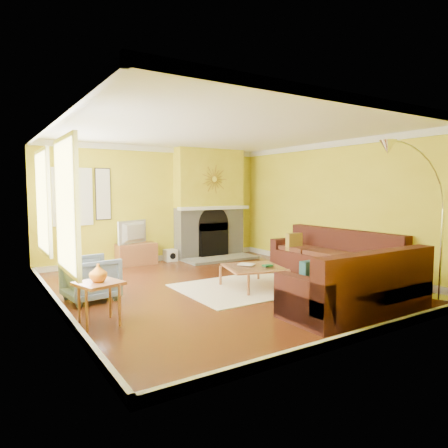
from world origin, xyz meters
TOP-DOWN VIEW (x-y plane):
  - floor at (0.00, 0.00)m, footprint 5.50×6.00m
  - ceiling at (0.00, 0.00)m, footprint 5.50×6.00m
  - wall_back at (0.00, 3.01)m, footprint 5.50×0.02m
  - wall_front at (0.00, -3.01)m, footprint 5.50×0.02m
  - wall_left at (-2.76, 0.00)m, footprint 0.02×6.00m
  - wall_right at (2.76, 0.00)m, footprint 0.02×6.00m
  - baseboard at (0.00, 0.00)m, footprint 5.50×6.00m
  - crown_molding at (0.00, 0.00)m, footprint 5.50×6.00m
  - window_left_near at (-2.72, 1.30)m, footprint 0.06×1.22m
  - window_left_far at (-2.72, -0.60)m, footprint 0.06×1.22m
  - window_back at (-1.90, 2.96)m, footprint 0.82×0.06m
  - wall_art at (-1.25, 2.97)m, footprint 0.34×0.04m
  - fireplace at (1.35, 2.80)m, footprint 1.80×0.40m
  - mantel at (1.35, 2.56)m, footprint 1.92×0.22m
  - hearth at (1.35, 2.25)m, footprint 1.80×0.70m
  - sunburst at (1.35, 2.57)m, footprint 0.70×0.04m
  - rug at (0.35, -0.30)m, footprint 2.40×1.80m
  - sectional_sofa at (1.20, -0.85)m, footprint 3.10×3.70m
  - coffee_table at (0.40, -0.35)m, footprint 1.16×1.16m
  - media_console at (-0.60, 2.75)m, footprint 0.88×0.40m
  - tv at (-0.60, 2.75)m, footprint 0.86×0.52m
  - subwoofer at (0.25, 2.78)m, footprint 0.28×0.28m
  - armchair at (-2.20, 0.35)m, footprint 0.83×0.81m
  - side_table at (-2.40, -0.85)m, footprint 0.62×0.62m
  - vase at (-2.40, -0.85)m, footprint 0.23×0.23m
  - book at (0.26, -0.26)m, footprint 0.32×0.34m
  - arc_lamp at (1.66, -2.55)m, footprint 1.47×0.36m

SIDE VIEW (x-z plane):
  - floor at x=0.00m, z-range -0.02..0.00m
  - rug at x=0.35m, z-range 0.00..0.02m
  - hearth at x=1.35m, z-range 0.00..0.06m
  - baseboard at x=0.00m, z-range 0.00..0.12m
  - subwoofer at x=0.25m, z-range 0.00..0.28m
  - coffee_table at x=0.40m, z-range 0.00..0.37m
  - media_console at x=-0.60m, z-range 0.00..0.49m
  - side_table at x=-2.40m, z-range 0.00..0.55m
  - armchair at x=-2.20m, z-range 0.00..0.68m
  - book at x=0.26m, z-range 0.37..0.40m
  - sectional_sofa at x=1.20m, z-range 0.00..0.90m
  - vase at x=-2.40m, z-range 0.55..0.78m
  - tv at x=-0.60m, z-range 0.49..1.01m
  - arc_lamp at x=1.66m, z-range 0.00..2.34m
  - mantel at x=1.35m, z-range 1.21..1.29m
  - wall_back at x=0.00m, z-range 0.00..2.70m
  - wall_front at x=0.00m, z-range 0.00..2.70m
  - wall_left at x=-2.76m, z-range 0.00..2.70m
  - wall_right at x=2.76m, z-range 0.00..2.70m
  - fireplace at x=1.35m, z-range 0.00..2.70m
  - window_left_near at x=-2.72m, z-range 0.64..2.36m
  - window_left_far at x=-2.72m, z-range 0.64..2.36m
  - window_back at x=-1.90m, z-range 0.94..2.16m
  - wall_art at x=-1.25m, z-range 1.03..2.17m
  - sunburst at x=1.35m, z-range 1.60..2.30m
  - crown_molding at x=0.00m, z-range 2.58..2.70m
  - ceiling at x=0.00m, z-range 2.70..2.72m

